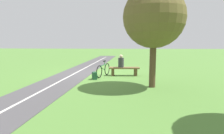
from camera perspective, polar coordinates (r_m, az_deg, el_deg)
The scene contains 8 objects.
ground_plane at distance 11.38m, azimuth -4.61°, elevation -1.94°, with size 80.00×80.00×0.00m, color #548438.
paved_path at distance 7.99m, azimuth -19.71°, elevation -6.43°, with size 2.02×36.00×0.02m, color #4C494C.
path_centre_line at distance 7.99m, azimuth -19.71°, elevation -6.36°, with size 0.10×32.00×0.00m, color silver.
bench at distance 10.59m, azimuth 3.70°, elevation -0.86°, with size 1.71×0.45×0.48m.
person_seated at distance 10.52m, azimuth 2.73°, elevation 1.58°, with size 0.33×0.33×0.70m.
bicycle at distance 10.36m, azimuth -2.62°, elevation -0.87°, with size 0.57×1.64×0.85m.
backpack at distance 9.57m, azimuth -5.27°, elevation -2.65°, with size 0.31×0.35×0.38m.
tree_near_bench at distance 8.01m, azimuth 12.54°, elevation 14.37°, with size 2.50×2.50×4.12m.
Camera 1 is at (-1.63, 11.10, 1.89)m, focal length 30.32 mm.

